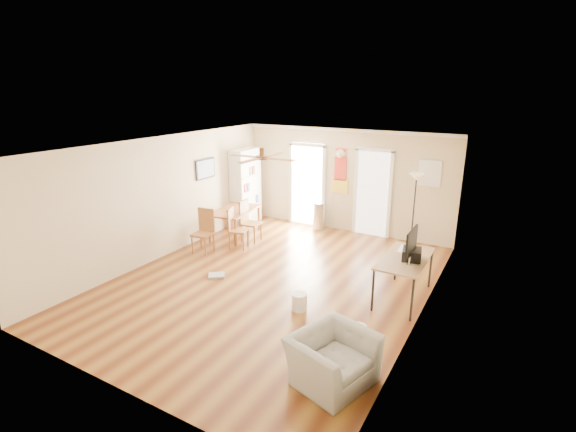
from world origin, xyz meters
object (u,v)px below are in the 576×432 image
Objects in this scene: trash_can at (319,216)px; printer at (412,254)px; dining_chair_right_a at (251,221)px; bookshelf at (246,187)px; dining_table at (235,223)px; dining_chair_right_b at (238,228)px; torchiere_lamp at (414,211)px; dining_chair_near at (202,232)px; wastebasket_a at (299,302)px; computer_desk at (403,278)px; wastebasket_b at (357,336)px; armchair at (332,359)px.

printer is at bearing -41.83° from trash_can.
bookshelf is at bearing 33.42° from dining_chair_right_a.
dining_table is (0.38, -1.01, -0.67)m from bookshelf.
dining_chair_right_b is 0.55× the size of torchiere_lamp.
dining_chair_near is (-0.53, -0.63, 0.02)m from dining_chair_right_b.
computer_desk is at bearing 42.14° from wastebasket_a.
dining_chair_near is 0.68× the size of computer_desk.
wastebasket_b is at bearing -110.87° from printer.
wastebasket_a is (2.56, -2.32, -0.35)m from dining_chair_right_a.
dining_chair_near is 4.81m from torchiere_lamp.
dining_table is 5.73m from armchair.
trash_can is at bearing 137.33° from computer_desk.
computer_desk is 4.50× the size of wastebasket_b.
bookshelf is 2.13m from trash_can.
dining_chair_near is (-0.53, -1.14, -0.01)m from dining_chair_right_a.
torchiere_lamp is (3.96, 2.70, 0.38)m from dining_chair_near.
dining_chair_right_a is at bearing -64.17° from bookshelf.
wastebasket_a is at bearing 58.63° from armchair.
torchiere_lamp is at bearing 77.27° from wastebasket_a.
computer_desk reaches higher than dining_table.
trash_can is 2.49× the size of wastebasket_a.
wastebasket_a is at bearing -142.71° from dining_chair_right_b.
dining_chair_right_a is 4.08m from computer_desk.
printer reaches higher than wastebasket_b.
printer is at bearing -76.93° from torchiere_lamp.
wastebasket_a is at bearing -27.91° from dining_chair_near.
dining_chair_near is 0.56× the size of torchiere_lamp.
dining_chair_near is (0.02, -1.25, 0.15)m from dining_table.
dining_table is at bearing 65.91° from armchair.
trash_can is at bearing 121.56° from wastebasket_b.
dining_chair_right_b is (0.93, -1.63, -0.54)m from bookshelf.
torchiere_lamp is at bearing 91.55° from printer.
dining_chair_right_a is 0.69× the size of computer_desk.
armchair is (3.75, -3.17, -0.15)m from dining_chair_right_b.
dining_chair_right_b is 0.82m from dining_chair_near.
dining_chair_right_a is 5.26m from armchair.
dining_chair_near is 3.33× the size of wastebasket_a.
wastebasket_a is (3.08, -1.18, -0.34)m from dining_chair_near.
torchiere_lamp is 5.39× the size of wastebasket_b.
computer_desk is (3.94, -1.07, -0.11)m from dining_chair_right_a.
wastebasket_b is at bearing -138.98° from dining_chair_right_b.
dining_table is 5.22m from wastebasket_b.
armchair is at bearing -62.88° from trash_can.
dining_chair_near reaches higher than dining_chair_right_b.
dining_chair_near is 3.32m from wastebasket_a.
dining_chair_right_b is 0.96× the size of armchair.
dining_table is 3.80× the size of printer.
wastebasket_b is at bearing -133.15° from dining_chair_right_a.
computer_desk reaches higher than armchair.
bookshelf is 5.61× the size of printer.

